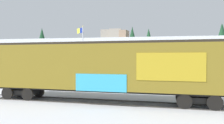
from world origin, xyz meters
name	(u,v)px	position (x,y,z in m)	size (l,w,h in m)	color
ground_plane	(83,102)	(0.00, 0.00, 0.00)	(260.00, 260.00, 0.00)	#B2B5BC
track	(102,102)	(1.34, 0.00, 0.04)	(59.99, 5.12, 0.08)	#4C4742
freight_car	(102,67)	(1.37, 0.00, 2.42)	(17.96, 3.76, 4.23)	olive
flagpole	(82,46)	(-4.72, 14.01, 4.73)	(1.22, 1.02, 7.42)	silver
hillside	(140,53)	(-0.05, 73.42, 5.05)	(121.48, 28.67, 14.55)	silver
parked_car_tan	(92,80)	(-1.21, 6.67, 0.86)	(4.48, 2.33, 1.72)	#9E8966
parked_car_green	(159,82)	(5.42, 6.09, 0.85)	(4.50, 2.60, 1.65)	#1E5933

